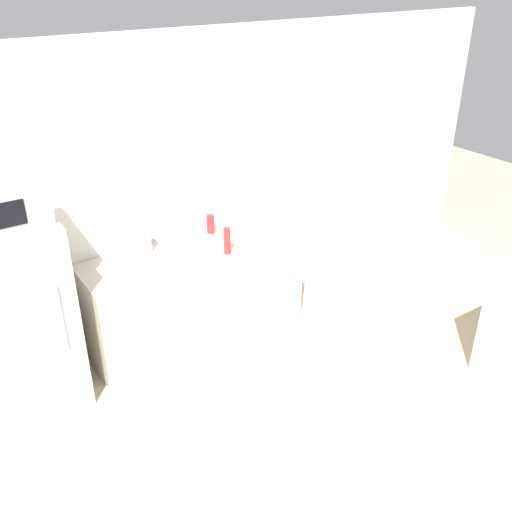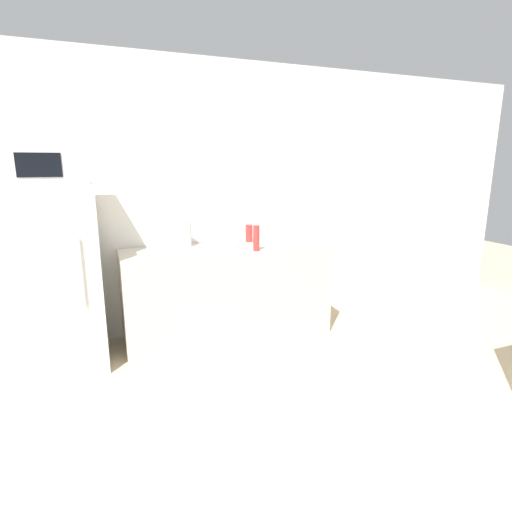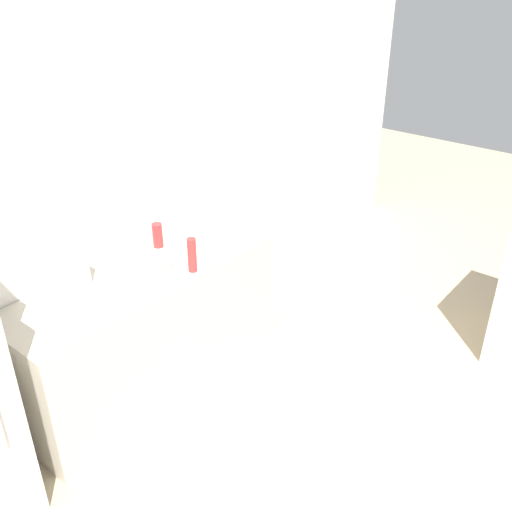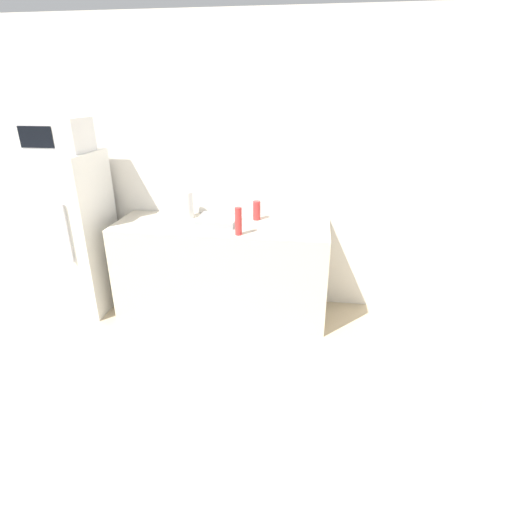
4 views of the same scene
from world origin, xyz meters
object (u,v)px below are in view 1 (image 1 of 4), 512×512
at_px(paper_towel_roll, 144,240).
at_px(bottle_tall, 227,241).
at_px(microwave, 4,205).
at_px(bottle_short, 211,224).
at_px(refrigerator, 29,318).

bearing_deg(paper_towel_roll, bottle_tall, -35.20).
distance_m(microwave, bottle_short, 1.84).
bearing_deg(microwave, bottle_short, 8.77).
bearing_deg(bottle_tall, paper_towel_roll, 144.80).
relative_size(microwave, bottle_short, 3.10).
bearing_deg(refrigerator, bottle_short, 8.73).
height_order(bottle_tall, paper_towel_roll, paper_towel_roll).
bearing_deg(paper_towel_roll, microwave, -167.48).
height_order(bottle_tall, bottle_short, bottle_tall).
relative_size(bottle_short, paper_towel_roll, 0.70).
relative_size(refrigerator, bottle_tall, 6.44).
height_order(refrigerator, paper_towel_roll, refrigerator).
bearing_deg(paper_towel_roll, refrigerator, -167.53).
bearing_deg(refrigerator, microwave, -111.03).
distance_m(refrigerator, paper_towel_roll, 1.10).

